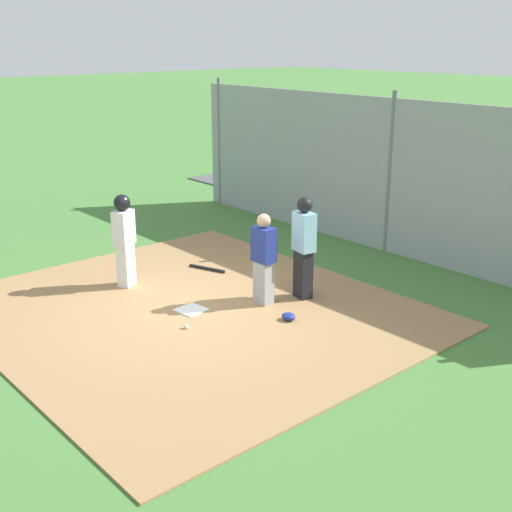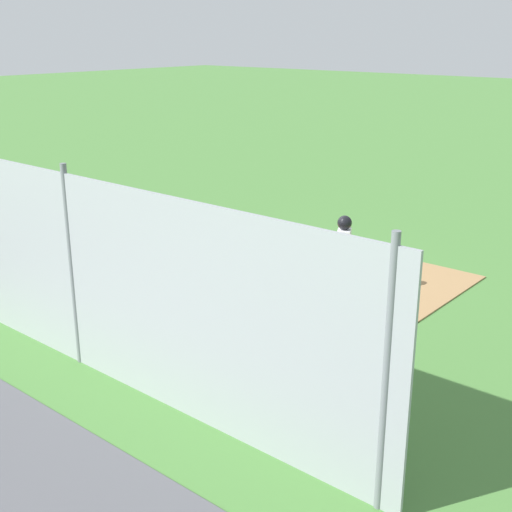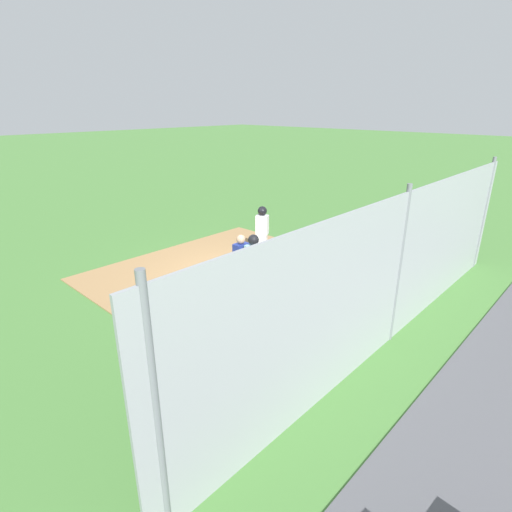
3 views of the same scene
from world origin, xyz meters
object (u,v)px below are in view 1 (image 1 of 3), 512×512
(catcher_mask, at_px, (289,317))
(parked_car_green, at_px, (321,161))
(baseball, at_px, (186,326))
(baseball_bat, at_px, (207,268))
(home_plate, at_px, (191,310))
(umpire, at_px, (304,245))
(runner, at_px, (124,234))
(catcher, at_px, (264,258))

(catcher_mask, distance_m, parked_car_green, 11.30)
(baseball, bearing_deg, baseball_bat, -43.91)
(parked_car_green, bearing_deg, baseball, -60.90)
(home_plate, bearing_deg, umpire, -113.50)
(parked_car_green, bearing_deg, umpire, -52.56)
(umpire, distance_m, baseball, 2.49)
(runner, distance_m, baseball, 2.47)
(parked_car_green, bearing_deg, catcher_mask, -53.42)
(umpire, height_order, baseball, umpire)
(catcher, relative_size, baseball_bat, 1.95)
(runner, bearing_deg, catcher, 3.31)
(runner, bearing_deg, home_plate, -20.65)
(catcher, bearing_deg, parked_car_green, -142.70)
(home_plate, bearing_deg, baseball_bat, -44.61)
(runner, bearing_deg, baseball_bat, 53.21)
(home_plate, height_order, umpire, umpire)
(umpire, bearing_deg, home_plate, -13.22)
(catcher, height_order, umpire, umpire)
(baseball, xyz_separation_m, parked_car_green, (6.60, -9.95, 0.55))
(catcher, relative_size, catcher_mask, 6.55)
(runner, height_order, catcher_mask, runner)
(home_plate, height_order, runner, runner)
(baseball, bearing_deg, parked_car_green, -56.43)
(catcher_mask, height_order, baseball, catcher_mask)
(catcher, bearing_deg, baseball, -1.22)
(umpire, height_order, catcher_mask, umpire)
(runner, distance_m, baseball_bat, 1.90)
(baseball_bat, bearing_deg, catcher_mask, 150.79)
(catcher, height_order, baseball_bat, catcher)
(catcher, xyz_separation_m, parked_car_green, (6.61, -8.33, -0.23))
(runner, xyz_separation_m, catcher_mask, (-3.07, -1.14, -0.92))
(baseball, bearing_deg, runner, -7.33)
(catcher, xyz_separation_m, umpire, (-0.25, -0.69, 0.14))
(umpire, distance_m, runner, 3.23)
(home_plate, distance_m, baseball_bat, 2.03)
(home_plate, distance_m, runner, 1.99)
(home_plate, bearing_deg, catcher_mask, -144.88)
(home_plate, xyz_separation_m, baseball_bat, (1.45, -1.43, 0.02))
(runner, relative_size, baseball, 23.01)
(baseball_bat, xyz_separation_m, baseball, (-1.98, 1.91, 0.01))
(parked_car_green, bearing_deg, baseball_bat, -64.59)
(home_plate, xyz_separation_m, runner, (1.72, 0.19, 0.97))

